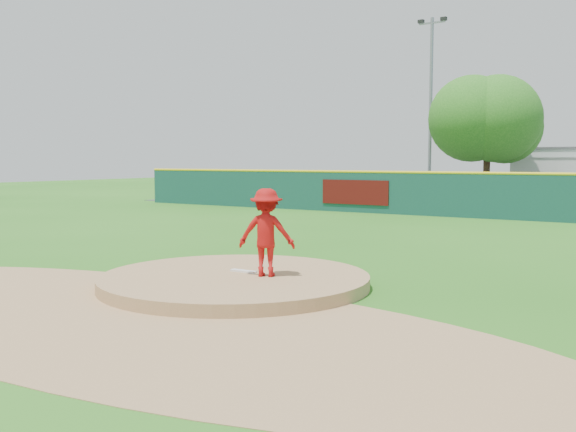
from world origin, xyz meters
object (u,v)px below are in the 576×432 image
Objects in this scene: deciduous_tree at (488,123)px; light_pole_left at (431,102)px; playground_slide at (267,187)px; pitcher at (266,232)px; van at (543,195)px.

light_pole_left is (-4.00, 2.00, 1.50)m from deciduous_tree.
pitcher is at bearing -55.21° from playground_slide.
deciduous_tree is at bearing -26.57° from light_pole_left.
van is 4.83m from deciduous_tree.
light_pole_left is at bearing 26.82° from playground_slide.
playground_slide is 11.19m from light_pole_left.
deciduous_tree reaches higher than pitcher.
playground_slide is at bearing 76.43° from van.
pitcher is 27.18m from playground_slide.
pitcher is 24.80m from van.
playground_slide is at bearing -169.09° from deciduous_tree.
deciduous_tree is at bearing 67.44° from van.
deciduous_tree reaches higher than van.
light_pole_left reaches higher than deciduous_tree.
deciduous_tree is 4.72m from light_pole_left.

